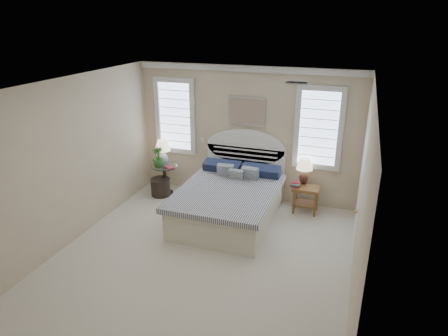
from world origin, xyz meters
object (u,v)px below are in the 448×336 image
lamp_left (163,150)px  lamp_right (304,168)px  nightstand_right (306,194)px  bed (230,199)px  side_table_left (165,176)px  floor_pot (161,187)px

lamp_left → lamp_right: lamp_left is taller
nightstand_right → lamp_right: 0.49m
lamp_right → nightstand_right: bearing=-60.1°
bed → lamp_left: bed is taller
nightstand_right → lamp_left: (-3.01, -0.02, 0.57)m
side_table_left → lamp_left: lamp_left is taller
floor_pot → lamp_right: size_ratio=0.80×
side_table_left → floor_pot: bearing=-112.8°
floor_pot → lamp_right: 3.01m
bed → floor_pot: bearing=164.4°
side_table_left → nightstand_right: side_table_left is taller
bed → side_table_left: (-1.65, 0.59, 0.00)m
side_table_left → lamp_right: size_ratio=1.24×
side_table_left → floor_pot: 0.24m
lamp_right → floor_pot: bearing=-172.9°
lamp_left → nightstand_right: bearing=0.3°
side_table_left → nightstand_right: (2.95, 0.10, -0.00)m
side_table_left → nightstand_right: 2.95m
bed → nightstand_right: (1.30, 0.69, 0.00)m
floor_pot → lamp_left: bearing=92.1°
side_table_left → floor_pot: (-0.05, -0.12, -0.20)m
bed → lamp_left: (-1.71, 0.67, 0.57)m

